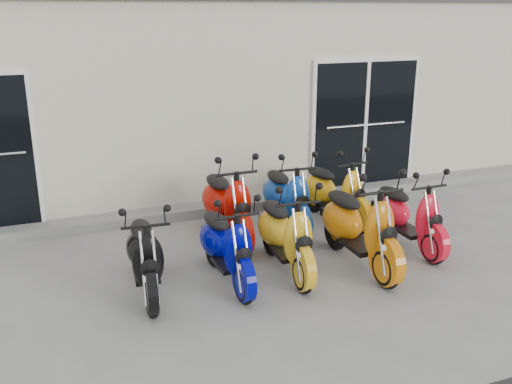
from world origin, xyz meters
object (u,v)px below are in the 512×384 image
at_px(scooter_front_blue, 226,236).
at_px(scooter_back_yellow, 335,183).
at_px(scooter_front_black, 144,245).
at_px(scooter_back_red, 227,194).
at_px(scooter_front_orange_a, 286,224).
at_px(scooter_front_red, 409,206).
at_px(scooter_back_blue, 287,188).
at_px(scooter_front_orange_b, 360,215).

relative_size(scooter_front_blue, scooter_back_yellow, 0.96).
relative_size(scooter_front_black, scooter_back_red, 0.89).
bearing_deg(scooter_front_orange_a, scooter_back_yellow, 46.62).
bearing_deg(scooter_back_red, scooter_front_red, -29.16).
height_order(scooter_front_black, scooter_back_blue, scooter_back_blue).
bearing_deg(scooter_front_blue, scooter_back_red, 69.80).
height_order(scooter_back_blue, scooter_back_yellow, scooter_back_blue).
height_order(scooter_front_black, scooter_front_red, scooter_front_red).
bearing_deg(scooter_back_red, scooter_back_yellow, 1.23).
xyz_separation_m(scooter_front_black, scooter_back_red, (1.35, 1.19, 0.07)).
xyz_separation_m(scooter_front_black, scooter_front_blue, (0.93, -0.07, 0.00)).
bearing_deg(scooter_front_red, scooter_back_blue, 135.37).
xyz_separation_m(scooter_front_blue, scooter_back_yellow, (2.14, 1.32, 0.02)).
height_order(scooter_front_red, scooter_back_yellow, scooter_back_yellow).
bearing_deg(scooter_front_blue, scooter_front_orange_b, -7.27).
distance_m(scooter_front_black, scooter_back_blue, 2.59).
relative_size(scooter_front_orange_b, scooter_back_blue, 1.08).
distance_m(scooter_front_black, scooter_front_red, 3.51).
bearing_deg(scooter_front_red, scooter_front_black, -179.90).
xyz_separation_m(scooter_front_blue, scooter_front_orange_a, (0.76, 0.02, 0.03)).
bearing_deg(scooter_front_black, scooter_back_blue, 33.58).
relative_size(scooter_front_orange_a, scooter_front_red, 1.04).
bearing_deg(scooter_front_blue, scooter_front_orange_a, -0.01).
relative_size(scooter_front_orange_a, scooter_back_yellow, 1.01).
xyz_separation_m(scooter_front_orange_b, scooter_back_red, (-1.24, 1.42, -0.02)).
xyz_separation_m(scooter_front_red, scooter_back_red, (-2.16, 1.16, 0.06)).
distance_m(scooter_back_red, scooter_back_yellow, 1.72).
distance_m(scooter_front_orange_b, scooter_back_yellow, 1.56).
xyz_separation_m(scooter_front_black, scooter_front_orange_a, (1.69, -0.05, 0.03)).
relative_size(scooter_front_black, scooter_front_red, 0.99).
bearing_deg(scooter_front_orange_a, scooter_front_blue, -175.08).
height_order(scooter_front_orange_b, scooter_back_yellow, scooter_front_orange_b).
distance_m(scooter_front_blue, scooter_back_yellow, 2.52).
distance_m(scooter_front_black, scooter_back_red, 1.81).
relative_size(scooter_front_blue, scooter_back_blue, 0.94).
relative_size(scooter_front_blue, scooter_back_red, 0.89).
bearing_deg(scooter_front_orange_b, scooter_front_blue, 174.54).
bearing_deg(scooter_back_yellow, scooter_back_blue, 172.97).
height_order(scooter_front_orange_b, scooter_front_red, scooter_front_orange_b).
bearing_deg(scooter_front_orange_b, scooter_front_orange_a, 168.61).
bearing_deg(scooter_front_orange_b, scooter_back_yellow, 72.53).
bearing_deg(scooter_front_black, scooter_front_orange_a, 3.52).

